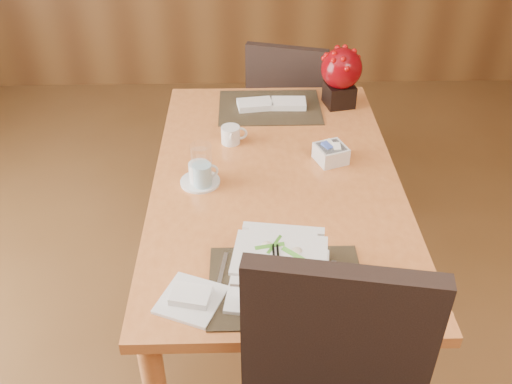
{
  "coord_description": "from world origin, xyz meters",
  "views": [
    {
      "loc": [
        -0.12,
        -1.12,
        1.94
      ],
      "look_at": [
        -0.08,
        0.35,
        0.87
      ],
      "focal_mm": 40.0,
      "sensor_mm": 36.0,
      "label": 1
    }
  ],
  "objects_px": {
    "soup_setting": "(280,269)",
    "sugar_caddy": "(331,154)",
    "coffee_cup": "(200,175)",
    "water_glass": "(202,166)",
    "bread_plate": "(191,300)",
    "dining_table": "(276,199)",
    "far_chair": "(289,110)",
    "creamer_jug": "(231,135)",
    "berry_decor": "(341,74)"
  },
  "relations": [
    {
      "from": "soup_setting",
      "to": "sugar_caddy",
      "type": "xyz_separation_m",
      "value": [
        0.23,
        0.65,
        -0.02
      ]
    },
    {
      "from": "coffee_cup",
      "to": "water_glass",
      "type": "relative_size",
      "value": 0.84
    },
    {
      "from": "water_glass",
      "to": "bread_plate",
      "type": "relative_size",
      "value": 1.04
    },
    {
      "from": "dining_table",
      "to": "water_glass",
      "type": "bearing_deg",
      "value": -170.1
    },
    {
      "from": "dining_table",
      "to": "far_chair",
      "type": "distance_m",
      "value": 1.0
    },
    {
      "from": "coffee_cup",
      "to": "creamer_jug",
      "type": "distance_m",
      "value": 0.3
    },
    {
      "from": "creamer_jug",
      "to": "coffee_cup",
      "type": "bearing_deg",
      "value": -117.3
    },
    {
      "from": "dining_table",
      "to": "sugar_caddy",
      "type": "bearing_deg",
      "value": 27.7
    },
    {
      "from": "creamer_jug",
      "to": "bread_plate",
      "type": "distance_m",
      "value": 0.86
    },
    {
      "from": "water_glass",
      "to": "far_chair",
      "type": "relative_size",
      "value": 0.19
    },
    {
      "from": "dining_table",
      "to": "bread_plate",
      "type": "distance_m",
      "value": 0.67
    },
    {
      "from": "soup_setting",
      "to": "creamer_jug",
      "type": "relative_size",
      "value": 3.3
    },
    {
      "from": "sugar_caddy",
      "to": "far_chair",
      "type": "distance_m",
      "value": 0.92
    },
    {
      "from": "creamer_jug",
      "to": "sugar_caddy",
      "type": "relative_size",
      "value": 0.91
    },
    {
      "from": "dining_table",
      "to": "soup_setting",
      "type": "height_order",
      "value": "soup_setting"
    },
    {
      "from": "water_glass",
      "to": "creamer_jug",
      "type": "distance_m",
      "value": 0.32
    },
    {
      "from": "sugar_caddy",
      "to": "berry_decor",
      "type": "xyz_separation_m",
      "value": [
        0.1,
        0.46,
        0.12
      ]
    },
    {
      "from": "soup_setting",
      "to": "far_chair",
      "type": "xyz_separation_m",
      "value": [
        0.15,
        1.52,
        -0.3
      ]
    },
    {
      "from": "soup_setting",
      "to": "creamer_jug",
      "type": "xyz_separation_m",
      "value": [
        -0.15,
        0.79,
        -0.02
      ]
    },
    {
      "from": "creamer_jug",
      "to": "far_chair",
      "type": "relative_size",
      "value": 0.11
    },
    {
      "from": "far_chair",
      "to": "berry_decor",
      "type": "bearing_deg",
      "value": 130.22
    },
    {
      "from": "coffee_cup",
      "to": "water_glass",
      "type": "height_order",
      "value": "water_glass"
    },
    {
      "from": "soup_setting",
      "to": "water_glass",
      "type": "xyz_separation_m",
      "value": [
        -0.25,
        0.49,
        0.03
      ]
    },
    {
      "from": "coffee_cup",
      "to": "far_chair",
      "type": "xyz_separation_m",
      "value": [
        0.4,
        1.0,
        -0.28
      ]
    },
    {
      "from": "water_glass",
      "to": "bread_plate",
      "type": "xyz_separation_m",
      "value": [
        -0.01,
        -0.55,
        -0.08
      ]
    },
    {
      "from": "sugar_caddy",
      "to": "bread_plate",
      "type": "bearing_deg",
      "value": -124.21
    },
    {
      "from": "dining_table",
      "to": "bread_plate",
      "type": "xyz_separation_m",
      "value": [
        -0.27,
        -0.6,
        0.1
      ]
    },
    {
      "from": "berry_decor",
      "to": "far_chair",
      "type": "distance_m",
      "value": 0.59
    },
    {
      "from": "water_glass",
      "to": "bread_plate",
      "type": "height_order",
      "value": "water_glass"
    },
    {
      "from": "coffee_cup",
      "to": "bread_plate",
      "type": "relative_size",
      "value": 0.88
    },
    {
      "from": "water_glass",
      "to": "sugar_caddy",
      "type": "height_order",
      "value": "water_glass"
    },
    {
      "from": "dining_table",
      "to": "berry_decor",
      "type": "distance_m",
      "value": 0.7
    },
    {
      "from": "coffee_cup",
      "to": "bread_plate",
      "type": "height_order",
      "value": "coffee_cup"
    },
    {
      "from": "creamer_jug",
      "to": "soup_setting",
      "type": "bearing_deg",
      "value": -85.63
    },
    {
      "from": "creamer_jug",
      "to": "sugar_caddy",
      "type": "bearing_deg",
      "value": -27.04
    },
    {
      "from": "sugar_caddy",
      "to": "creamer_jug",
      "type": "bearing_deg",
      "value": 159.21
    },
    {
      "from": "water_glass",
      "to": "berry_decor",
      "type": "height_order",
      "value": "berry_decor"
    },
    {
      "from": "coffee_cup",
      "to": "berry_decor",
      "type": "relative_size",
      "value": 0.55
    },
    {
      "from": "coffee_cup",
      "to": "berry_decor",
      "type": "height_order",
      "value": "berry_decor"
    },
    {
      "from": "water_glass",
      "to": "sugar_caddy",
      "type": "xyz_separation_m",
      "value": [
        0.48,
        0.16,
        -0.05
      ]
    },
    {
      "from": "berry_decor",
      "to": "far_chair",
      "type": "xyz_separation_m",
      "value": [
        -0.18,
        0.41,
        -0.39
      ]
    },
    {
      "from": "berry_decor",
      "to": "coffee_cup",
      "type": "bearing_deg",
      "value": -134.52
    },
    {
      "from": "creamer_jug",
      "to": "water_glass",
      "type": "bearing_deg",
      "value": -113.86
    },
    {
      "from": "creamer_jug",
      "to": "bread_plate",
      "type": "relative_size",
      "value": 0.59
    },
    {
      "from": "dining_table",
      "to": "berry_decor",
      "type": "relative_size",
      "value": 5.7
    },
    {
      "from": "soup_setting",
      "to": "creamer_jug",
      "type": "distance_m",
      "value": 0.81
    },
    {
      "from": "berry_decor",
      "to": "creamer_jug",
      "type": "bearing_deg",
      "value": -146.55
    },
    {
      "from": "bread_plate",
      "to": "water_glass",
      "type": "bearing_deg",
      "value": 89.46
    },
    {
      "from": "coffee_cup",
      "to": "water_glass",
      "type": "xyz_separation_m",
      "value": [
        0.01,
        -0.02,
        0.05
      ]
    },
    {
      "from": "creamer_jug",
      "to": "far_chair",
      "type": "xyz_separation_m",
      "value": [
        0.29,
        0.72,
        -0.28
      ]
    }
  ]
}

